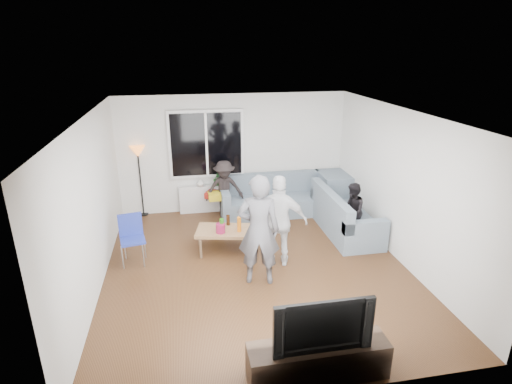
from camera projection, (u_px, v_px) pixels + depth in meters
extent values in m
cube|color=#56351C|center=(257.00, 269.00, 6.98)|extent=(5.00, 5.50, 0.04)
cube|color=white|center=(257.00, 113.00, 6.07)|extent=(5.00, 5.50, 0.04)
cube|color=silver|center=(234.00, 153.00, 9.08)|extent=(5.00, 0.04, 2.60)
cube|color=silver|center=(310.00, 295.00, 3.97)|extent=(5.00, 0.04, 2.60)
cube|color=silver|center=(91.00, 207.00, 6.09)|extent=(0.04, 5.50, 2.60)
cube|color=silver|center=(402.00, 187.00, 6.96)|extent=(0.04, 5.50, 2.60)
cube|color=white|center=(206.00, 144.00, 8.82)|extent=(1.62, 0.06, 1.47)
cube|color=black|center=(206.00, 145.00, 8.78)|extent=(1.50, 0.02, 1.35)
cube|color=white|center=(207.00, 145.00, 8.78)|extent=(0.05, 0.03, 1.35)
cube|color=silver|center=(209.00, 198.00, 9.21)|extent=(1.30, 0.12, 0.62)
imported|color=#255D29|center=(217.00, 178.00, 9.05)|extent=(0.19, 0.16, 0.32)
imported|color=silver|center=(201.00, 183.00, 9.02)|extent=(0.21, 0.21, 0.17)
cube|color=slate|center=(338.00, 191.00, 9.32)|extent=(0.85, 0.85, 0.85)
cube|color=gold|center=(217.00, 196.00, 8.80)|extent=(0.40, 0.34, 0.14)
cube|color=maroon|center=(215.00, 195.00, 8.86)|extent=(0.46, 0.43, 0.13)
cube|color=#A2794E|center=(227.00, 239.00, 7.53)|extent=(1.20, 0.83, 0.40)
cylinder|color=#991B48|center=(221.00, 228.00, 7.31)|extent=(0.17, 0.17, 0.17)
imported|color=#4C4B50|center=(259.00, 230.00, 6.28)|extent=(0.73, 0.55, 1.79)
imported|color=silver|center=(279.00, 221.00, 6.84)|extent=(1.00, 0.62, 1.59)
imported|color=black|center=(352.00, 211.00, 7.87)|extent=(0.56, 0.64, 1.11)
imported|color=black|center=(224.00, 189.00, 8.83)|extent=(0.82, 0.47, 1.27)
cube|color=#2E2117|center=(318.00, 360.00, 4.62)|extent=(1.60, 0.40, 0.44)
imported|color=black|center=(320.00, 321.00, 4.44)|extent=(1.11, 0.15, 0.64)
cylinder|color=orange|center=(239.00, 224.00, 7.34)|extent=(0.07, 0.07, 0.28)
cylinder|color=#278017|center=(222.00, 225.00, 7.33)|extent=(0.08, 0.08, 0.25)
cylinder|color=black|center=(228.00, 220.00, 7.62)|extent=(0.07, 0.07, 0.20)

